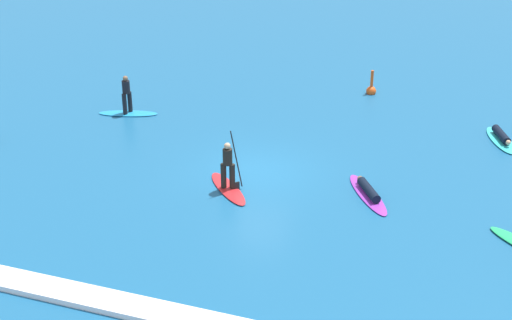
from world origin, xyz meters
TOP-DOWN VIEW (x-y plane):
  - ground_plane at (0.00, 0.00)m, footprint 120.00×120.00m
  - surfer_on_blue_board at (-7.09, 3.47)m, footprint 2.67×1.40m
  - surfer_on_teal_board at (8.42, 5.81)m, footprint 1.70×2.73m
  - surfer_on_purple_board at (4.26, -0.42)m, footprint 2.21×2.94m
  - surfer_on_red_board at (-0.48, -1.60)m, footprint 2.31×2.40m
  - marker_buoy at (2.45, 9.37)m, footprint 0.47×0.47m
  - wave_crest at (0.00, -8.85)m, footprint 21.75×0.90m

SIDE VIEW (x-z plane):
  - ground_plane at x=0.00m, z-range 0.00..0.00m
  - wave_crest at x=0.00m, z-range 0.00..0.18m
  - surfer_on_purple_board at x=4.26m, z-range -0.06..0.34m
  - surfer_on_teal_board at x=8.42m, z-range -0.07..0.35m
  - marker_buoy at x=2.45m, z-range -0.43..0.81m
  - surfer_on_red_board at x=-0.48m, z-range -0.66..1.66m
  - surfer_on_blue_board at x=-7.09m, z-range -0.37..1.39m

